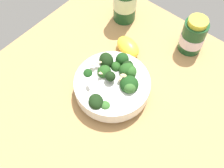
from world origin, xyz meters
TOP-DOWN VIEW (x-y plane):
  - ground_plane at (0.00, 0.00)cm, footprint 71.76×71.76cm
  - bowl_of_broccoli at (-0.87, 0.46)cm, footprint 20.04×20.18cm
  - lemon_wedge at (-6.40, 13.77)cm, footprint 9.45×7.30cm
  - bottle_tall at (6.88, 26.95)cm, footprint 7.03×7.03cm

SIDE VIEW (x-z plane):
  - ground_plane at x=0.00cm, z-range -4.13..0.00cm
  - lemon_wedge at x=-6.40cm, z-range 0.00..4.33cm
  - bowl_of_broccoli at x=-0.87cm, z-range -0.59..8.11cm
  - bottle_tall at x=6.88cm, z-range -0.61..11.05cm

